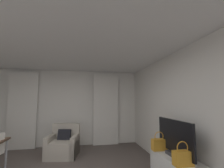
# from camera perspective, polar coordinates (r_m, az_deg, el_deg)

# --- Properties ---
(wall_window) EXTENTS (5.12, 0.06, 2.60)m
(wall_window) POSITION_cam_1_polar(r_m,az_deg,el_deg) (5.69, -16.51, -8.35)
(wall_window) COLOR silver
(wall_window) RESTS_ON ground
(wall_right) EXTENTS (0.06, 6.12, 2.60)m
(wall_right) POSITION_cam_1_polar(r_m,az_deg,el_deg) (3.30, 26.60, -9.86)
(wall_right) COLOR silver
(wall_right) RESTS_ON ground
(ceiling) EXTENTS (5.12, 6.12, 0.06)m
(ceiling) POSITION_cam_1_polar(r_m,az_deg,el_deg) (2.89, -21.78, 16.23)
(ceiling) COLOR white
(ceiling) RESTS_ON wall_left
(curtain_left_panel) EXTENTS (0.90, 0.06, 2.50)m
(curtain_left_panel) POSITION_cam_1_polar(r_m,az_deg,el_deg) (5.86, -30.31, -8.20)
(curtain_left_panel) COLOR silver
(curtain_left_panel) RESTS_ON ground
(curtain_right_panel) EXTENTS (0.90, 0.06, 2.50)m
(curtain_right_panel) POSITION_cam_1_polar(r_m,az_deg,el_deg) (5.60, -2.33, -9.14)
(curtain_right_panel) COLOR silver
(curtain_right_panel) RESTS_ON ground
(armchair) EXTENTS (0.92, 0.90, 0.85)m
(armchair) POSITION_cam_1_polar(r_m,az_deg,el_deg) (4.86, -17.67, -20.85)
(armchair) COLOR #B2A899
(armchair) RESTS_ON ground
(tv_flatscreen) EXTENTS (0.20, 1.05, 0.65)m
(tv_flatscreen) POSITION_cam_1_polar(r_m,az_deg,el_deg) (3.19, 22.21, -18.28)
(tv_flatscreen) COLOR #333338
(tv_flatscreen) RESTS_ON tv_console
(handbag_primary) EXTENTS (0.30, 0.14, 0.37)m
(handbag_primary) POSITION_cam_1_polar(r_m,az_deg,el_deg) (3.48, 17.12, -20.53)
(handbag_primary) COLOR orange
(handbag_primary) RESTS_ON tv_console
(handbag_secondary) EXTENTS (0.30, 0.14, 0.37)m
(handbag_secondary) POSITION_cam_1_polar(r_m,az_deg,el_deg) (2.86, 24.80, -23.54)
(handbag_secondary) COLOR orange
(handbag_secondary) RESTS_ON tv_console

